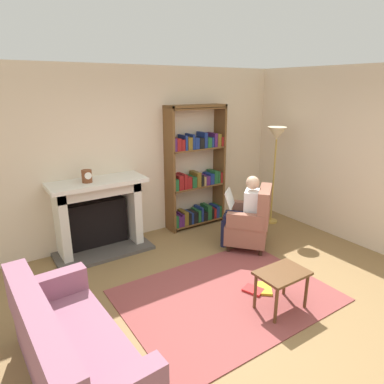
% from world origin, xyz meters
% --- Properties ---
extents(ground, '(14.00, 14.00, 0.00)m').
position_xyz_m(ground, '(0.00, 0.00, 0.00)').
color(ground, olive).
extents(back_wall, '(5.60, 0.10, 2.70)m').
position_xyz_m(back_wall, '(0.00, 2.55, 1.35)').
color(back_wall, beige).
rests_on(back_wall, ground).
extents(side_wall_right, '(0.10, 5.20, 2.70)m').
position_xyz_m(side_wall_right, '(2.65, 1.25, 1.35)').
color(side_wall_right, beige).
rests_on(side_wall_right, ground).
extents(area_rug, '(2.40, 1.80, 0.01)m').
position_xyz_m(area_rug, '(0.00, 0.30, 0.01)').
color(area_rug, brown).
rests_on(area_rug, ground).
extents(fireplace, '(1.40, 0.64, 1.12)m').
position_xyz_m(fireplace, '(-0.84, 2.30, 0.59)').
color(fireplace, '#4C4742').
rests_on(fireplace, ground).
extents(mantel_clock, '(0.14, 0.14, 0.17)m').
position_xyz_m(mantel_clock, '(-0.98, 2.20, 1.20)').
color(mantel_clock, brown).
rests_on(mantel_clock, fireplace).
extents(bookshelf, '(1.07, 0.32, 2.10)m').
position_xyz_m(bookshelf, '(0.93, 2.33, 0.97)').
color(bookshelf, brown).
rests_on(bookshelf, ground).
extents(armchair_reading, '(0.89, 0.89, 0.97)m').
position_xyz_m(armchair_reading, '(1.12, 1.10, 0.42)').
color(armchair_reading, '#331E14').
rests_on(armchair_reading, ground).
extents(seated_reader, '(0.57, 0.59, 1.14)m').
position_xyz_m(seated_reader, '(1.05, 1.19, 0.62)').
color(seated_reader, white).
rests_on(seated_reader, ground).
extents(sofa_floral, '(0.81, 1.73, 0.85)m').
position_xyz_m(sofa_floral, '(-1.86, 0.03, 0.32)').
color(sofa_floral, '#8E596E').
rests_on(sofa_floral, ground).
extents(side_table, '(0.56, 0.39, 0.46)m').
position_xyz_m(side_table, '(0.35, -0.21, 0.39)').
color(side_table, brown).
rests_on(side_table, ground).
extents(scattered_books, '(0.41, 0.35, 0.03)m').
position_xyz_m(scattered_books, '(0.39, 0.16, 0.03)').
color(scattered_books, gold).
rests_on(scattered_books, area_rug).
extents(floor_lamp, '(0.32, 0.32, 1.73)m').
position_xyz_m(floor_lamp, '(2.14, 1.67, 1.47)').
color(floor_lamp, '#B7933F').
rests_on(floor_lamp, ground).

